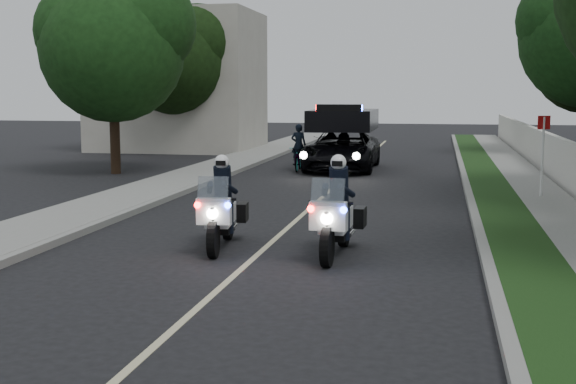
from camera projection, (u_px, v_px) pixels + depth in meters
ground at (223, 286)px, 11.61m from camera, size 120.00×120.00×0.00m
curb_right at (470, 199)px, 20.50m from camera, size 0.20×60.00×0.15m
grass_verge at (496, 199)px, 20.36m from camera, size 1.20×60.00×0.16m
sidewalk_right at (546, 201)px, 20.10m from camera, size 1.40×60.00×0.16m
curb_left at (185, 191)px, 22.12m from camera, size 0.20×60.00×0.15m
sidewalk_left at (150, 190)px, 22.33m from camera, size 2.00×60.00×0.16m
building_far at (178, 81)px, 38.36m from camera, size 8.00×6.00×7.00m
lane_marking at (322, 197)px, 21.32m from camera, size 0.12×50.00×0.01m
police_moto_left at (222, 248)px, 14.44m from camera, size 1.00×2.19×1.80m
police_moto_right at (336, 255)px, 13.75m from camera, size 0.84×2.21×1.86m
police_suv at (342, 170)px, 28.80m from camera, size 2.61×5.58×2.70m
bicycle at (299, 171)px, 28.44m from camera, size 0.75×1.79×0.92m
cyclist at (299, 171)px, 28.44m from camera, size 0.58×0.40×1.58m
sign_post at (540, 201)px, 20.52m from camera, size 0.50×0.50×2.42m
tree_left_near at (116, 174)px, 27.46m from camera, size 6.68×6.68×8.67m
tree_left_far at (178, 153)px, 36.36m from camera, size 5.21×5.21×8.48m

